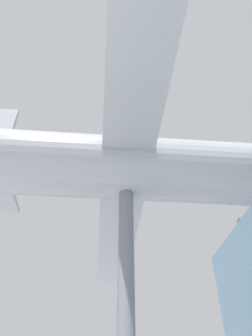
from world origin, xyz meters
TOP-DOWN VIEW (x-y plane):
  - support_pylon_central at (0.00, 0.00)m, footprint 0.47×0.47m
  - suspended_airplane at (0.00, 0.18)m, footprint 21.19×11.99m

SIDE VIEW (x-z plane):
  - support_pylon_central at x=0.00m, z-range 0.00..7.35m
  - suspended_airplane at x=0.00m, z-range 6.64..10.28m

